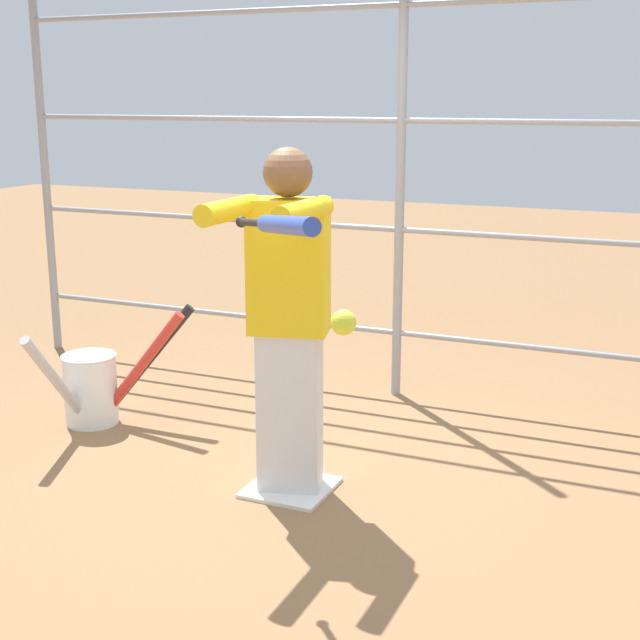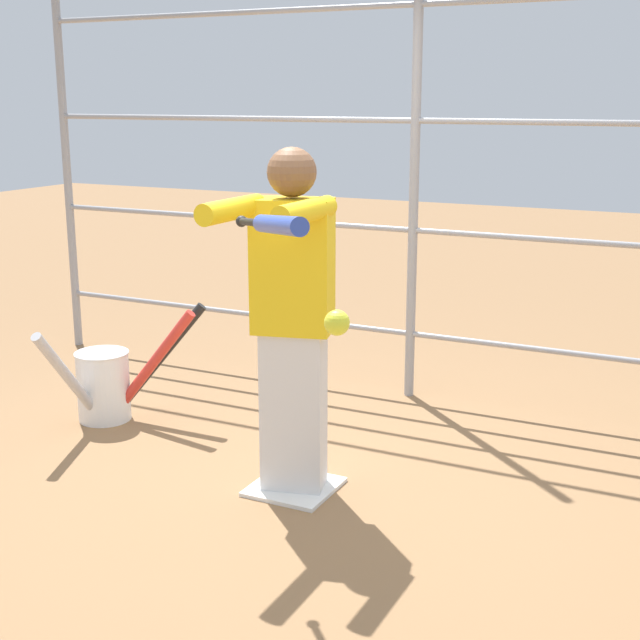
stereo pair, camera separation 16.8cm
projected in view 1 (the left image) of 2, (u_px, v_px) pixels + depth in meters
ground_plane at (291, 489)px, 4.42m from camera, size 24.00×24.00×0.00m
home_plate at (291, 487)px, 4.42m from camera, size 0.40×0.40×0.02m
fence_backstop at (400, 176)px, 5.49m from camera, size 5.59×0.06×2.83m
batter at (288, 313)px, 4.18m from camera, size 0.42×0.64×1.67m
baseball_bat_swinging at (280, 225)px, 3.17m from camera, size 0.66×0.70×0.16m
softball_in_flight at (343, 323)px, 3.26m from camera, size 0.10×0.10×0.10m
bat_bucket at (95, 385)px, 5.25m from camera, size 0.74×0.92×0.71m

